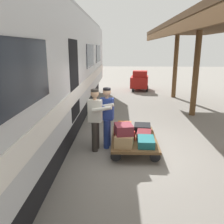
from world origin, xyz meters
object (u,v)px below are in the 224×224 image
at_px(train_car, 17,75).
at_px(suitcase_orange_carryall, 124,127).
at_px(suitcase_burgundy_valise, 124,129).
at_px(suitcase_tan_vintage, 124,139).
at_px(suitcase_teal_softside, 146,142).
at_px(baggage_tug, 140,81).
at_px(suitcase_black_hardshell, 142,128).
at_px(porter_in_overalls, 106,116).
at_px(suitcase_maroon_trunk, 144,134).
at_px(porter_by_door, 96,118).
at_px(suitcase_red_plastic, 124,133).
at_px(luggage_cart, 134,139).

xyz_separation_m(train_car, suitcase_orange_carryall, (-2.79, -0.68, -1.60)).
relative_size(train_car, suitcase_burgundy_valise, 38.79).
bearing_deg(suitcase_tan_vintage, suitcase_teal_softside, 180.00).
xyz_separation_m(suitcase_teal_softside, suitcase_orange_carryall, (0.55, -1.06, 0.03)).
bearing_deg(baggage_tug, suitcase_black_hardshell, 86.26).
relative_size(porter_in_overalls, baggage_tug, 0.93).
bearing_deg(suitcase_maroon_trunk, porter_by_door, 3.91).
bearing_deg(suitcase_tan_vintage, suitcase_red_plastic, -90.00).
relative_size(suitcase_tan_vintage, suitcase_burgundy_valise, 1.28).
bearing_deg(suitcase_maroon_trunk, suitcase_red_plastic, 0.00).
relative_size(suitcase_teal_softside, suitcase_maroon_trunk, 1.18).
height_order(suitcase_tan_vintage, baggage_tug, baggage_tug).
xyz_separation_m(suitcase_tan_vintage, baggage_tug, (-1.14, -10.07, 0.14)).
xyz_separation_m(suitcase_maroon_trunk, porter_in_overalls, (1.05, -0.14, 0.49)).
xyz_separation_m(suitcase_teal_softside, suitcase_black_hardshell, (0.00, -1.06, 0.01)).
distance_m(suitcase_burgundy_valise, porter_by_door, 0.87).
bearing_deg(porter_in_overalls, suitcase_tan_vintage, 126.80).
xyz_separation_m(suitcase_orange_carryall, porter_by_door, (0.77, 0.62, 0.46)).
height_order(train_car, luggage_cart, train_car).
bearing_deg(luggage_cart, suitcase_red_plastic, -0.00).
distance_m(suitcase_red_plastic, suitcase_orange_carryall, 0.53).
xyz_separation_m(suitcase_red_plastic, suitcase_orange_carryall, (-0.00, -0.53, 0.00)).
relative_size(suitcase_teal_softside, porter_in_overalls, 0.36).
bearing_deg(suitcase_teal_softside, suitcase_tan_vintage, 0.00).
bearing_deg(suitcase_red_plastic, baggage_tug, -96.79).
bearing_deg(suitcase_burgundy_valise, suitcase_black_hardshell, -118.75).
bearing_deg(baggage_tug, porter_in_overalls, 80.12).
relative_size(suitcase_maroon_trunk, porter_in_overalls, 0.30).
bearing_deg(porter_in_overalls, baggage_tug, -99.88).
relative_size(suitcase_maroon_trunk, porter_by_door, 0.30).
relative_size(suitcase_maroon_trunk, suitcase_black_hardshell, 1.01).
bearing_deg(suitcase_teal_softside, porter_by_door, -18.58).
xyz_separation_m(suitcase_black_hardshell, porter_in_overalls, (1.05, 0.39, 0.48)).
bearing_deg(suitcase_teal_softside, suitcase_black_hardshell, -90.00).
height_order(luggage_cart, suitcase_maroon_trunk, suitcase_maroon_trunk).
bearing_deg(suitcase_maroon_trunk, suitcase_orange_carryall, -44.11).
xyz_separation_m(train_car, luggage_cart, (-3.06, -0.15, -1.77)).
distance_m(train_car, suitcase_maroon_trunk, 3.71).
height_order(train_car, suitcase_maroon_trunk, train_car).
height_order(train_car, suitcase_tan_vintage, train_car).
distance_m(suitcase_black_hardshell, suitcase_orange_carryall, 0.55).
bearing_deg(suitcase_orange_carryall, suitcase_red_plastic, 90.00).
bearing_deg(porter_in_overalls, porter_by_door, 40.63).
relative_size(suitcase_red_plastic, suitcase_tan_vintage, 0.82).
bearing_deg(suitcase_maroon_trunk, baggage_tug, -93.53).
relative_size(suitcase_orange_carryall, porter_in_overalls, 0.29).
xyz_separation_m(suitcase_teal_softside, baggage_tug, (-0.59, -10.07, 0.19)).
bearing_deg(suitcase_red_plastic, suitcase_burgundy_valise, 87.41).
bearing_deg(suitcase_red_plastic, luggage_cart, 180.00).
xyz_separation_m(suitcase_red_plastic, suitcase_tan_vintage, (-0.00, 0.53, 0.03)).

